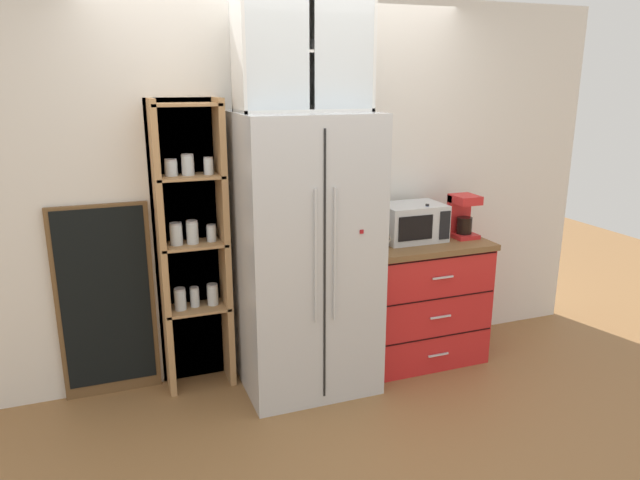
{
  "coord_description": "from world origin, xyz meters",
  "views": [
    {
      "loc": [
        -1.19,
        -3.41,
        2.01
      ],
      "look_at": [
        0.1,
        0.01,
        1.0
      ],
      "focal_mm": 32.76,
      "sensor_mm": 36.0,
      "label": 1
    }
  ],
  "objects_px": {
    "microwave": "(412,222)",
    "coffee_maker": "(462,216)",
    "refrigerator": "(306,255)",
    "bottle_cobalt": "(426,226)",
    "chalkboard_menu": "(106,301)",
    "mug_cream": "(382,241)",
    "mug_charcoal": "(427,237)"
  },
  "relations": [
    {
      "from": "mug_cream",
      "to": "bottle_cobalt",
      "type": "relative_size",
      "value": 0.4
    },
    {
      "from": "coffee_maker",
      "to": "mug_charcoal",
      "type": "height_order",
      "value": "coffee_maker"
    },
    {
      "from": "microwave",
      "to": "coffee_maker",
      "type": "relative_size",
      "value": 1.42
    },
    {
      "from": "coffee_maker",
      "to": "chalkboard_menu",
      "type": "relative_size",
      "value": 0.24
    },
    {
      "from": "microwave",
      "to": "chalkboard_menu",
      "type": "height_order",
      "value": "chalkboard_menu"
    },
    {
      "from": "coffee_maker",
      "to": "chalkboard_menu",
      "type": "bearing_deg",
      "value": 174.24
    },
    {
      "from": "microwave",
      "to": "chalkboard_menu",
      "type": "relative_size",
      "value": 0.35
    },
    {
      "from": "bottle_cobalt",
      "to": "refrigerator",
      "type": "bearing_deg",
      "value": -178.81
    },
    {
      "from": "refrigerator",
      "to": "mug_cream",
      "type": "distance_m",
      "value": 0.55
    },
    {
      "from": "bottle_cobalt",
      "to": "chalkboard_menu",
      "type": "relative_size",
      "value": 0.22
    },
    {
      "from": "refrigerator",
      "to": "mug_charcoal",
      "type": "relative_size",
      "value": 17.1
    },
    {
      "from": "refrigerator",
      "to": "bottle_cobalt",
      "type": "distance_m",
      "value": 0.91
    },
    {
      "from": "mug_charcoal",
      "to": "bottle_cobalt",
      "type": "distance_m",
      "value": 0.08
    },
    {
      "from": "mug_charcoal",
      "to": "mug_cream",
      "type": "xyz_separation_m",
      "value": [
        -0.35,
        0.0,
        0.01
      ]
    },
    {
      "from": "microwave",
      "to": "coffee_maker",
      "type": "distance_m",
      "value": 0.39
    },
    {
      "from": "refrigerator",
      "to": "mug_charcoal",
      "type": "bearing_deg",
      "value": 0.05
    },
    {
      "from": "coffee_maker",
      "to": "mug_cream",
      "type": "relative_size",
      "value": 2.85
    },
    {
      "from": "chalkboard_menu",
      "to": "microwave",
      "type": "bearing_deg",
      "value": -5.68
    },
    {
      "from": "refrigerator",
      "to": "chalkboard_menu",
      "type": "xyz_separation_m",
      "value": [
        -1.24,
        0.32,
        -0.27
      ]
    },
    {
      "from": "microwave",
      "to": "mug_charcoal",
      "type": "height_order",
      "value": "microwave"
    },
    {
      "from": "microwave",
      "to": "bottle_cobalt",
      "type": "bearing_deg",
      "value": -55.19
    },
    {
      "from": "mug_charcoal",
      "to": "mug_cream",
      "type": "distance_m",
      "value": 0.35
    },
    {
      "from": "mug_charcoal",
      "to": "bottle_cobalt",
      "type": "height_order",
      "value": "bottle_cobalt"
    },
    {
      "from": "coffee_maker",
      "to": "bottle_cobalt",
      "type": "height_order",
      "value": "coffee_maker"
    },
    {
      "from": "coffee_maker",
      "to": "refrigerator",
      "type": "bearing_deg",
      "value": -176.77
    },
    {
      "from": "microwave",
      "to": "chalkboard_menu",
      "type": "distance_m",
      "value": 2.12
    },
    {
      "from": "mug_charcoal",
      "to": "bottle_cobalt",
      "type": "xyz_separation_m",
      "value": [
        -0.0,
        0.02,
        0.08
      ]
    },
    {
      "from": "coffee_maker",
      "to": "mug_cream",
      "type": "xyz_separation_m",
      "value": [
        -0.67,
        -0.07,
        -0.11
      ]
    },
    {
      "from": "mug_charcoal",
      "to": "mug_cream",
      "type": "relative_size",
      "value": 0.98
    },
    {
      "from": "microwave",
      "to": "coffee_maker",
      "type": "height_order",
      "value": "coffee_maker"
    },
    {
      "from": "coffee_maker",
      "to": "bottle_cobalt",
      "type": "distance_m",
      "value": 0.33
    },
    {
      "from": "refrigerator",
      "to": "microwave",
      "type": "distance_m",
      "value": 0.85
    }
  ]
}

